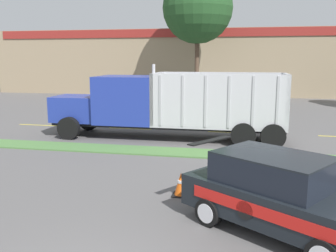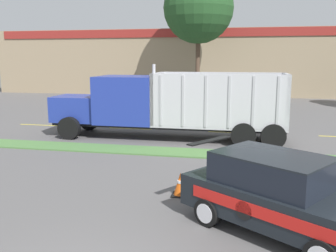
{
  "view_description": "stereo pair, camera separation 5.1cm",
  "coord_description": "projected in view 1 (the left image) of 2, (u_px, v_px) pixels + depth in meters",
  "views": [
    {
      "loc": [
        2.41,
        -4.6,
        3.75
      ],
      "look_at": [
        -0.31,
        8.91,
        1.24
      ],
      "focal_mm": 40.0,
      "sensor_mm": 36.0,
      "label": 1
    },
    {
      "loc": [
        2.46,
        -4.59,
        3.75
      ],
      "look_at": [
        -0.31,
        8.91,
        1.24
      ],
      "focal_mm": 40.0,
      "sensor_mm": 36.0,
      "label": 2
    }
  ],
  "objects": [
    {
      "name": "grass_verge",
      "position": [
        180.0,
        152.0,
        14.97
      ],
      "size": [
        120.0,
        1.35,
        0.06
      ],
      "primitive_type": "cube",
      "color": "#517F42",
      "rests_on": "ground_plane"
    },
    {
      "name": "centre_line_3",
      "position": [
        39.0,
        125.0,
        21.22
      ],
      "size": [
        2.4,
        0.14,
        0.01
      ],
      "primitive_type": "cube",
      "color": "yellow",
      "rests_on": "ground_plane"
    },
    {
      "name": "centre_line_4",
      "position": [
        130.0,
        128.0,
        20.17
      ],
      "size": [
        2.4,
        0.14,
        0.01
      ],
      "primitive_type": "cube",
      "color": "yellow",
      "rests_on": "ground_plane"
    },
    {
      "name": "centre_line_5",
      "position": [
        231.0,
        132.0,
        19.12
      ],
      "size": [
        2.4,
        0.14,
        0.01
      ],
      "primitive_type": "cube",
      "color": "yellow",
      "rests_on": "ground_plane"
    },
    {
      "name": "dump_truck_mid",
      "position": [
        147.0,
        106.0,
        17.7
      ],
      "size": [
        11.02,
        2.65,
        3.48
      ],
      "color": "black",
      "rests_on": "ground_plane"
    },
    {
      "name": "rally_car",
      "position": [
        279.0,
        194.0,
        8.05
      ],
      "size": [
        4.54,
        3.93,
        1.74
      ],
      "color": "black",
      "rests_on": "ground_plane"
    },
    {
      "name": "traffic_cone",
      "position": [
        181.0,
        184.0,
        10.31
      ],
      "size": [
        0.47,
        0.47,
        0.65
      ],
      "color": "black",
      "rests_on": "ground_plane"
    },
    {
      "name": "store_building_backdrop",
      "position": [
        172.0,
        62.0,
        43.1
      ],
      "size": [
        36.37,
        12.1,
        6.62
      ],
      "color": "#9E896B",
      "rests_on": "ground_plane"
    },
    {
      "name": "tree_behind_left",
      "position": [
        198.0,
        1.0,
        31.18
      ],
      "size": [
        5.89,
        5.89,
        12.29
      ],
      "color": "brown",
      "rests_on": "ground_plane"
    }
  ]
}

